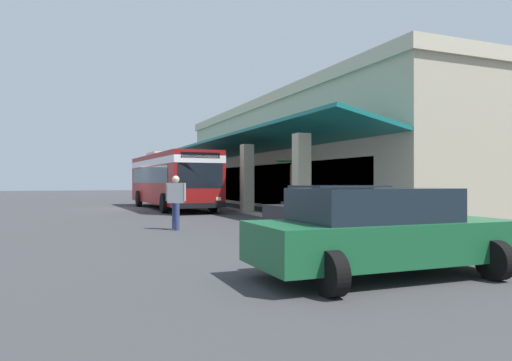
# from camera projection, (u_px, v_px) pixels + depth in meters

# --- Properties ---
(ground) EXTENTS (120.00, 120.00, 0.00)m
(ground) POSITION_uv_depth(u_px,v_px,m) (251.00, 206.00, 30.08)
(ground) COLOR #38383A
(curb_strip) EXTENTS (34.48, 0.50, 0.12)m
(curb_strip) POSITION_uv_depth(u_px,v_px,m) (212.00, 206.00, 28.51)
(curb_strip) COLOR #9E998E
(curb_strip) RESTS_ON ground
(plaza_building) EXTENTS (29.03, 16.83, 6.83)m
(plaza_building) POSITION_uv_depth(u_px,v_px,m) (346.00, 155.00, 32.20)
(plaza_building) COLOR #B2A88E
(plaza_building) RESTS_ON ground
(transit_bus) EXTENTS (11.30, 3.10, 3.34)m
(transit_bus) POSITION_uv_depth(u_px,v_px,m) (171.00, 177.00, 27.05)
(transit_bus) COLOR maroon
(transit_bus) RESTS_ON ground
(parked_sedan_charcoal) EXTENTS (2.69, 4.54, 1.47)m
(parked_sedan_charcoal) POSITION_uv_depth(u_px,v_px,m) (343.00, 211.00, 13.29)
(parked_sedan_charcoal) COLOR #232328
(parked_sedan_charcoal) RESTS_ON ground
(parked_sedan_green) EXTENTS (2.50, 4.44, 1.47)m
(parked_sedan_green) POSITION_uv_depth(u_px,v_px,m) (379.00, 231.00, 7.72)
(parked_sedan_green) COLOR #195933
(parked_sedan_green) RESTS_ON ground
(pedestrian) EXTENTS (0.53, 0.58, 1.77)m
(pedestrian) POSITION_uv_depth(u_px,v_px,m) (176.00, 199.00, 15.25)
(pedestrian) COLOR navy
(pedestrian) RESTS_ON ground
(potted_palm) EXTENTS (1.97, 1.73, 2.66)m
(potted_palm) POSITION_uv_depth(u_px,v_px,m) (292.00, 200.00, 21.69)
(potted_palm) COLOR #4C4742
(potted_palm) RESTS_ON ground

